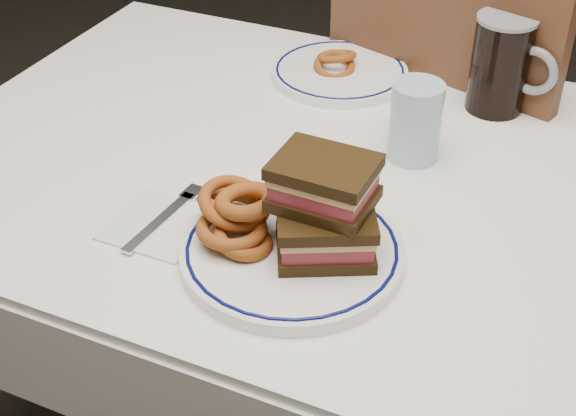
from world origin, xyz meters
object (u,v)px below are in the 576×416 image
at_px(reuben_sandwich, 325,208).
at_px(far_plate, 340,72).
at_px(beer_mug, 502,64).
at_px(chair_far, 458,147).
at_px(main_plate, 292,251).

relative_size(reuben_sandwich, far_plate, 0.62).
bearing_deg(far_plate, beer_mug, -0.14).
height_order(chair_far, beer_mug, chair_far).
bearing_deg(chair_far, beer_mug, -65.99).
distance_m(chair_far, beer_mug, 0.36).
relative_size(main_plate, beer_mug, 1.78).
xyz_separation_m(main_plate, reuben_sandwich, (0.04, 0.02, 0.07)).
xyz_separation_m(main_plate, far_plate, (-0.13, 0.50, -0.00)).
xyz_separation_m(reuben_sandwich, beer_mug, (0.11, 0.48, 0.00)).
height_order(chair_far, reuben_sandwich, chair_far).
relative_size(beer_mug, far_plate, 0.66).
relative_size(chair_far, reuben_sandwich, 6.60).
height_order(main_plate, reuben_sandwich, reuben_sandwich).
bearing_deg(main_plate, chair_far, 84.59).
bearing_deg(reuben_sandwich, beer_mug, 76.66).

